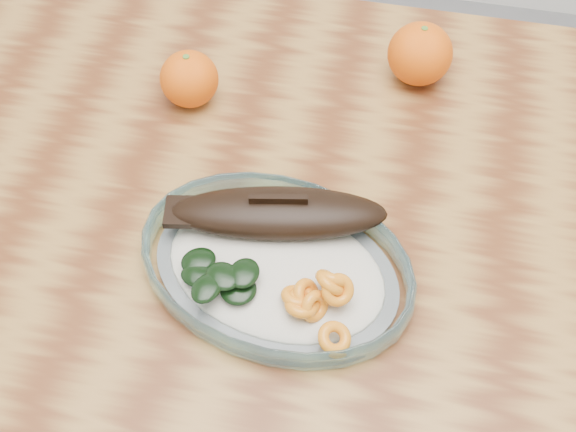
{
  "coord_description": "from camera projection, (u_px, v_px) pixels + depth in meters",
  "views": [
    {
      "loc": [
        0.07,
        -0.46,
        1.38
      ],
      "look_at": [
        -0.02,
        -0.01,
        0.77
      ],
      "focal_mm": 45.0,
      "sensor_mm": 36.0,
      "label": 1
    }
  ],
  "objects": [
    {
      "name": "orange_left",
      "position": [
        189.0,
        79.0,
        0.87
      ],
      "size": [
        0.07,
        0.07,
        0.07
      ],
      "primitive_type": "sphere",
      "color": "#E85004",
      "rests_on": "dining_table"
    },
    {
      "name": "orange_right",
      "position": [
        420.0,
        54.0,
        0.89
      ],
      "size": [
        0.08,
        0.08,
        0.08
      ],
      "primitive_type": "sphere",
      "color": "#E85004",
      "rests_on": "dining_table"
    },
    {
      "name": "plated_meal",
      "position": [
        276.0,
        261.0,
        0.73
      ],
      "size": [
        0.61,
        0.61,
        0.08
      ],
      "rotation": [
        0.0,
        0.0,
        -0.21
      ],
      "color": "white",
      "rests_on": "dining_table"
    },
    {
      "name": "dining_table",
      "position": [
        308.0,
        271.0,
        0.86
      ],
      "size": [
        1.2,
        0.8,
        0.75
      ],
      "color": "#5D2F16",
      "rests_on": "ground"
    }
  ]
}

